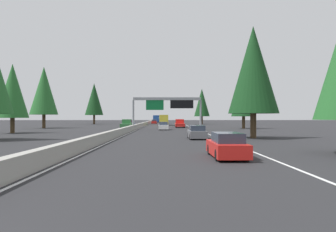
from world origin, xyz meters
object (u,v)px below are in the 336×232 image
(conifer_right_far, at_px, (202,103))
(pickup_far_right, at_px, (180,123))
(sedan_near_right, at_px, (164,126))
(conifer_right_mid, at_px, (244,95))
(conifer_left_near, at_px, (13,91))
(conifer_left_far, at_px, (94,99))
(sedan_distant_a, at_px, (154,122))
(sedan_near_center, at_px, (227,146))
(sedan_far_left, at_px, (197,133))
(bus_far_center, at_px, (156,118))
(oncoming_far, at_px, (130,124))
(oncoming_near, at_px, (127,124))
(sign_gantry_overhead, at_px, (168,104))
(conifer_left_mid, at_px, (44,91))
(box_truck_mid_center, at_px, (164,120))
(minivan_mid_right, at_px, (164,121))
(conifer_right_near, at_px, (253,70))

(conifer_right_far, bearing_deg, pickup_far_right, 164.25)
(sedan_near_right, bearing_deg, conifer_right_mid, -70.10)
(conifer_left_near, xyz_separation_m, conifer_left_far, (55.50, 1.36, 2.13))
(sedan_distant_a, relative_size, conifer_left_near, 0.43)
(sedan_near_center, bearing_deg, pickup_far_right, 0.37)
(sedan_near_right, distance_m, conifer_left_near, 25.35)
(sedan_far_left, bearing_deg, bus_far_center, 4.22)
(sedan_distant_a, bearing_deg, oncoming_far, 172.04)
(conifer_right_far, bearing_deg, oncoming_near, 149.44)
(sign_gantry_overhead, xyz_separation_m, pickup_far_right, (12.68, -2.79, -3.82))
(conifer_left_mid, bearing_deg, box_truck_mid_center, -51.32)
(sedan_distant_a, height_order, sedan_near_right, same)
(minivan_mid_right, distance_m, conifer_left_mid, 45.67)
(sign_gantry_overhead, relative_size, sedan_distant_a, 2.88)
(sedan_far_left, xyz_separation_m, box_truck_mid_center, (51.51, 3.81, 0.93))
(box_truck_mid_center, distance_m, conifer_right_mid, 28.86)
(sedan_far_left, bearing_deg, pickup_far_right, 0.25)
(sedan_near_center, bearing_deg, conifer_left_mid, 32.75)
(minivan_mid_right, xyz_separation_m, conifer_left_mid, (-37.22, 25.52, 7.03))
(conifer_right_mid, relative_size, conifer_left_near, 1.11)
(conifer_left_near, bearing_deg, box_truck_mid_center, -28.96)
(pickup_far_right, height_order, conifer_left_mid, conifer_left_mid)
(sedan_near_center, height_order, minivan_mid_right, minivan_mid_right)
(sedan_distant_a, xyz_separation_m, sedan_near_right, (-47.95, -3.52, 0.00))
(sedan_near_right, distance_m, oncoming_far, 17.75)
(box_truck_mid_center, relative_size, oncoming_far, 1.93)
(bus_far_center, bearing_deg, sedan_near_center, -176.24)
(bus_far_center, relative_size, minivan_mid_right, 2.30)
(sedan_far_left, height_order, sedan_near_right, same)
(sign_gantry_overhead, height_order, conifer_right_near, conifer_right_near)
(bus_far_center, distance_m, oncoming_near, 69.11)
(sedan_near_center, xyz_separation_m, conifer_right_near, (15.80, -6.29, 7.00))
(box_truck_mid_center, height_order, conifer_right_far, conifer_right_far)
(sedan_far_left, bearing_deg, sedan_near_center, -179.34)
(minivan_mid_right, relative_size, conifer_right_near, 0.40)
(sedan_distant_a, bearing_deg, sedan_near_center, -175.02)
(conifer_left_mid, bearing_deg, conifer_left_near, -170.10)
(pickup_far_right, distance_m, sedan_near_right, 12.52)
(oncoming_near, xyz_separation_m, conifer_left_near, (-19.90, 14.18, 5.30))
(sign_gantry_overhead, distance_m, conifer_right_near, 23.00)
(conifer_right_near, relative_size, conifer_left_mid, 0.96)
(conifer_right_near, distance_m, conifer_left_far, 74.16)
(sedan_near_center, xyz_separation_m, conifer_left_far, (81.83, 27.45, 7.66))
(conifer_left_near, bearing_deg, oncoming_far, -27.90)
(conifer_left_mid, distance_m, conifer_left_far, 36.02)
(conifer_right_far, bearing_deg, sedan_near_center, 173.91)
(box_truck_mid_center, relative_size, sedan_near_right, 1.93)
(pickup_far_right, height_order, minivan_mid_right, pickup_far_right)
(sign_gantry_overhead, xyz_separation_m, conifer_right_near, (-20.78, -9.40, 2.95))
(conifer_right_mid, height_order, conifer_right_far, conifer_right_far)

